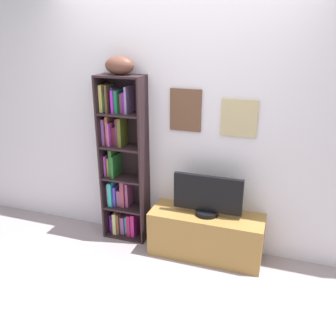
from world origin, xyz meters
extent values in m
cube|color=gray|center=(0.00, 0.00, -0.02)|extent=(5.20, 5.20, 0.04)
cube|color=silver|center=(0.00, 1.13, 1.30)|extent=(4.80, 0.06, 2.59)
cube|color=brown|center=(0.06, 1.09, 1.40)|extent=(0.30, 0.02, 0.39)
cube|color=gray|center=(0.06, 1.09, 1.40)|extent=(0.25, 0.01, 0.34)
cube|color=tan|center=(0.56, 1.09, 1.36)|extent=(0.33, 0.02, 0.33)
cube|color=#C4AC8E|center=(0.56, 1.09, 1.36)|extent=(0.28, 0.01, 0.28)
cube|color=black|center=(-0.76, 0.98, 0.86)|extent=(0.02, 0.24, 1.71)
cube|color=black|center=(-0.32, 0.98, 0.86)|extent=(0.02, 0.24, 1.71)
cube|color=black|center=(-0.54, 1.10, 0.86)|extent=(0.46, 0.01, 1.71)
cube|color=black|center=(-0.54, 0.98, 0.01)|extent=(0.42, 0.23, 0.02)
cube|color=black|center=(-0.54, 0.98, 0.34)|extent=(0.42, 0.23, 0.02)
cube|color=black|center=(-0.54, 0.98, 0.68)|extent=(0.42, 0.23, 0.02)
cube|color=black|center=(-0.54, 0.98, 1.01)|extent=(0.42, 0.23, 0.02)
cube|color=black|center=(-0.54, 0.98, 1.35)|extent=(0.42, 0.23, 0.02)
cube|color=black|center=(-0.54, 0.98, 1.70)|extent=(0.42, 0.23, 0.02)
cube|color=purple|center=(-0.73, 1.02, 0.12)|extent=(0.03, 0.13, 0.19)
cube|color=#491763|center=(-0.70, 1.00, 0.11)|extent=(0.02, 0.18, 0.18)
cube|color=tan|center=(-0.66, 1.00, 0.14)|extent=(0.04, 0.19, 0.25)
cube|color=brown|center=(-0.63, 1.00, 0.14)|extent=(0.02, 0.17, 0.24)
cube|color=#7E5699|center=(-0.59, 1.01, 0.12)|extent=(0.04, 0.15, 0.20)
cube|color=#589FAD|center=(-0.55, 1.02, 0.12)|extent=(0.04, 0.13, 0.20)
cube|color=#951F50|center=(-0.50, 1.00, 0.14)|extent=(0.04, 0.17, 0.25)
cube|color=#BF227B|center=(-0.46, 1.01, 0.15)|extent=(0.04, 0.17, 0.26)
cube|color=#C06DAB|center=(-0.74, 1.01, 0.47)|extent=(0.02, 0.15, 0.23)
cube|color=#30B8B7|center=(-0.70, 1.00, 0.49)|extent=(0.04, 0.18, 0.26)
cube|color=#523FCB|center=(-0.66, 1.01, 0.46)|extent=(0.03, 0.16, 0.21)
cube|color=#8C5072|center=(-0.61, 1.02, 0.44)|extent=(0.04, 0.14, 0.17)
cube|color=#923E53|center=(-0.57, 1.01, 0.50)|extent=(0.04, 0.16, 0.29)
cube|color=#A04679|center=(-0.52, 1.02, 0.49)|extent=(0.03, 0.14, 0.26)
cube|color=#BF3EC5|center=(-0.74, 1.01, 0.80)|extent=(0.02, 0.17, 0.22)
cube|color=olive|center=(-0.71, 1.01, 0.79)|extent=(0.02, 0.16, 0.19)
cube|color=#32622E|center=(-0.67, 1.01, 0.83)|extent=(0.04, 0.17, 0.29)
cube|color=#226628|center=(-0.64, 0.99, 0.80)|extent=(0.02, 0.20, 0.23)
cube|color=#7F4795|center=(-0.73, 1.00, 1.16)|extent=(0.03, 0.17, 0.26)
cube|color=#B76C40|center=(-0.70, 1.01, 1.17)|extent=(0.03, 0.15, 0.29)
cube|color=#BD48B3|center=(-0.67, 1.00, 1.14)|extent=(0.02, 0.18, 0.23)
cube|color=maroon|center=(-0.63, 1.02, 1.12)|extent=(0.04, 0.13, 0.18)
cube|color=#5D2743|center=(-0.59, 1.01, 1.16)|extent=(0.03, 0.15, 0.27)
cube|color=#53591D|center=(-0.55, 1.00, 1.17)|extent=(0.03, 0.18, 0.29)
cube|color=#C9BC62|center=(-0.73, 1.00, 1.49)|extent=(0.03, 0.18, 0.26)
cube|color=#33CAC9|center=(-0.70, 1.03, 1.45)|extent=(0.03, 0.12, 0.17)
cube|color=#503A25|center=(-0.67, 0.99, 1.49)|extent=(0.02, 0.19, 0.27)
cube|color=#294E55|center=(-0.64, 1.03, 1.48)|extent=(0.03, 0.12, 0.23)
cube|color=purple|center=(-0.61, 1.00, 1.47)|extent=(0.02, 0.19, 0.22)
cube|color=#16613E|center=(-0.57, 1.00, 1.47)|extent=(0.03, 0.18, 0.21)
cube|color=brown|center=(-0.54, 1.02, 1.45)|extent=(0.02, 0.14, 0.18)
cube|color=#6C1C7F|center=(-0.51, 1.01, 1.46)|extent=(0.04, 0.15, 0.20)
cube|color=#8668AB|center=(-0.47, 1.00, 1.49)|extent=(0.02, 0.17, 0.25)
ellipsoid|color=brown|center=(-0.54, 0.98, 1.80)|extent=(0.28, 0.18, 0.17)
cube|color=olive|center=(0.35, 0.90, 0.23)|extent=(1.09, 0.39, 0.45)
cube|color=brown|center=(0.35, 0.72, 0.23)|extent=(0.98, 0.01, 0.29)
cylinder|color=black|center=(0.35, 0.90, 0.47)|extent=(0.22, 0.22, 0.04)
cube|color=black|center=(0.35, 0.90, 0.67)|extent=(0.66, 0.04, 0.35)
cube|color=#ACD0F2|center=(0.35, 0.89, 0.67)|extent=(0.62, 0.01, 0.31)
camera|label=1|loc=(0.98, -2.10, 2.11)|focal=38.36mm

